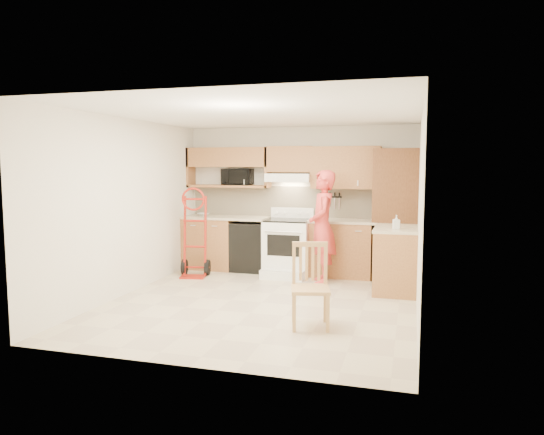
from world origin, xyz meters
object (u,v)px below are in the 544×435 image
at_px(person, 322,227).
at_px(hand_truck, 194,237).
at_px(dining_chair, 310,286).
at_px(microwave, 238,177).
at_px(range, 287,243).

distance_m(person, hand_truck, 2.14).
bearing_deg(person, dining_chair, -8.31).
height_order(microwave, range, microwave).
distance_m(range, dining_chair, 2.72).
bearing_deg(hand_truck, person, -7.75).
bearing_deg(microwave, dining_chair, -59.38).
distance_m(range, person, 0.83).
bearing_deg(person, hand_truck, -101.58).
xyz_separation_m(range, dining_chair, (0.91, -2.56, -0.08)).
bearing_deg(microwave, person, -26.53).
xyz_separation_m(microwave, hand_truck, (-0.47, -0.86, -0.97)).
bearing_deg(dining_chair, hand_truck, 125.02).
xyz_separation_m(person, dining_chair, (0.25, -2.18, -0.41)).
distance_m(microwave, range, 1.51).
bearing_deg(hand_truck, dining_chair, -51.97).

